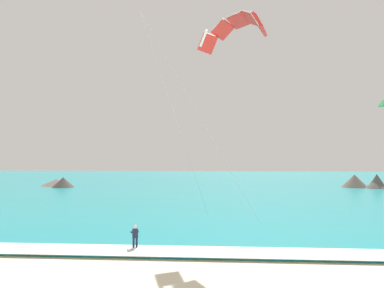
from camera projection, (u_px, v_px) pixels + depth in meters
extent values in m
cube|color=teal|center=(214.00, 183.00, 81.70)|extent=(200.00, 120.00, 0.20)
cube|color=white|center=(203.00, 252.00, 22.88)|extent=(200.00, 2.65, 0.04)
ellipsoid|color=#239EC6|center=(135.00, 251.00, 23.87)|extent=(0.96, 1.46, 0.05)
cube|color=black|center=(136.00, 249.00, 24.10)|extent=(0.17, 0.12, 0.04)
cube|color=black|center=(134.00, 251.00, 23.64)|extent=(0.17, 0.12, 0.04)
cylinder|color=#191E38|center=(134.00, 245.00, 23.85)|extent=(0.14, 0.14, 0.84)
cylinder|color=#191E38|center=(137.00, 244.00, 23.92)|extent=(0.14, 0.14, 0.84)
cube|color=#191E38|center=(135.00, 233.00, 23.91)|extent=(0.39, 0.32, 0.60)
sphere|color=beige|center=(135.00, 226.00, 23.92)|extent=(0.22, 0.22, 0.22)
cylinder|color=#191E38|center=(132.00, 232.00, 24.00)|extent=(0.28, 0.50, 0.22)
cylinder|color=#191E38|center=(137.00, 232.00, 24.12)|extent=(0.28, 0.50, 0.22)
cylinder|color=black|center=(134.00, 231.00, 24.27)|extent=(0.52, 0.25, 0.04)
cube|color=#3F3F42|center=(135.00, 236.00, 24.01)|extent=(0.14, 0.12, 0.10)
cube|color=red|center=(259.00, 24.00, 27.37)|extent=(1.24, 1.87, 1.79)
cube|color=white|center=(255.00, 18.00, 27.09)|extent=(0.78, 0.85, 1.37)
cube|color=red|center=(252.00, 18.00, 28.77)|extent=(1.70, 2.04, 1.49)
cube|color=white|center=(248.00, 12.00, 28.50)|extent=(1.09, 1.16, 0.90)
cube|color=red|center=(238.00, 21.00, 30.22)|extent=(1.97, 2.00, 0.85)
cube|color=white|center=(234.00, 15.00, 29.95)|extent=(1.20, 1.29, 0.23)
cube|color=red|center=(223.00, 30.00, 31.40)|extent=(2.00, 1.69, 1.49)
cube|color=white|center=(219.00, 24.00, 31.12)|extent=(1.08, 1.17, 0.90)
cube|color=red|center=(208.00, 43.00, 32.02)|extent=(1.82, 1.19, 1.79)
cube|color=white|center=(203.00, 38.00, 31.75)|extent=(0.78, 0.82, 1.37)
cylinder|color=#B2B2B7|center=(203.00, 122.00, 25.81)|extent=(8.30, 3.28, 14.70)
cylinder|color=#B2B2B7|center=(178.00, 124.00, 28.13)|extent=(4.35, 7.67, 14.70)
cube|color=green|center=(383.00, 103.00, 48.47)|extent=(0.93, 0.94, 1.08)
cube|color=white|center=(381.00, 103.00, 48.87)|extent=(0.71, 0.20, 0.93)
cone|color=#56514C|center=(377.00, 182.00, 67.57)|extent=(3.68, 3.68, 2.79)
cone|color=#665B51|center=(355.00, 181.00, 69.70)|extent=(5.25, 5.25, 2.60)
cone|color=#56514C|center=(376.00, 185.00, 67.35)|extent=(4.36, 4.36, 1.76)
cone|color=#47423D|center=(63.00, 183.00, 69.66)|extent=(4.61, 4.61, 2.09)
cone|color=#665B51|center=(57.00, 183.00, 73.33)|extent=(6.96, 6.96, 1.51)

